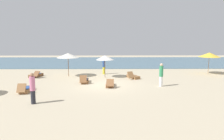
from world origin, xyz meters
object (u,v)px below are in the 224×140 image
Objects in this scene: person_1 at (104,66)px; person_2 at (161,75)px; lounger_0 at (26,89)px; umbrella_0 at (68,55)px; person_0 at (33,88)px; umbrella_1 at (209,55)px; lounger_1 at (36,75)px; lounger_2 at (110,84)px; lounger_5 at (85,81)px; umbrella_3 at (105,58)px; lounger_3 at (133,77)px.

person_2 reaches higher than person_1.
person_1 is at bearing 53.78° from lounger_0.
person_0 is (-0.32, -8.70, -1.18)m from umbrella_0.
umbrella_0 is 14.77m from umbrella_1.
person_2 reaches higher than lounger_1.
lounger_2 is at bearing -152.25° from umbrella_1.
person_0 is (2.87, -8.47, 0.76)m from lounger_1.
person_0 is 1.02× the size of person_1.
lounger_2 is at bearing -32.22° from lounger_5.
person_1 is 7.40m from person_2.
umbrella_1 is 1.26× the size of person_0.
lounger_0 is 0.93× the size of person_0.
person_2 is at bearing -28.33° from umbrella_0.
lounger_5 is at bearing -125.55° from umbrella_3.
lounger_3 is at bearing 23.26° from lounger_5.
umbrella_0 is at bearing 170.81° from umbrella_3.
lounger_5 is at bearing -161.75° from umbrella_1.
umbrella_3 is 1.20× the size of lounger_1.
umbrella_0 is at bearing 72.91° from lounger_0.
lounger_0 is 3.20m from person_0.
person_1 is at bearing 140.06° from lounger_3.
umbrella_1 is 11.20m from umbrella_3.
lounger_3 is at bearing -10.29° from umbrella_3.
lounger_5 is 6.43m from person_2.
lounger_2 is at bearing 15.54° from lounger_0.
umbrella_0 reaches higher than person_2.
person_0 reaches higher than lounger_1.
lounger_0 reaches higher than lounger_1.
lounger_3 is at bearing 30.91° from lounger_0.
umbrella_1 is 8.71m from person_2.
person_2 is at bearing -139.09° from umbrella_1.
person_2 reaches higher than lounger_5.
umbrella_3 is 7.09m from lounger_1.
umbrella_3 is 4.16m from lounger_2.
person_1 is at bearing 12.93° from lounger_1.
person_2 is (-6.53, -5.66, -1.12)m from umbrella_1.
person_2 is at bearing -1.28° from lounger_2.
lounger_2 is (-10.58, -5.57, -1.90)m from umbrella_1.
person_2 reaches higher than person_0.
lounger_2 is (7.33, -4.10, -0.01)m from lounger_1.
umbrella_1 is at bearing 4.69° from lounger_1.
person_0 is at bearing -146.54° from umbrella_1.
person_0 is (1.52, -2.71, 0.76)m from lounger_0.
umbrella_0 is 1.31× the size of person_1.
lounger_1 is 1.00× the size of person_1.
lounger_2 is 5.72m from person_1.
umbrella_3 is 7.91m from lounger_0.
person_2 is (10.03, 1.57, 0.77)m from lounger_0.
umbrella_0 is 1.29× the size of person_0.
umbrella_0 reaches higher than lounger_5.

